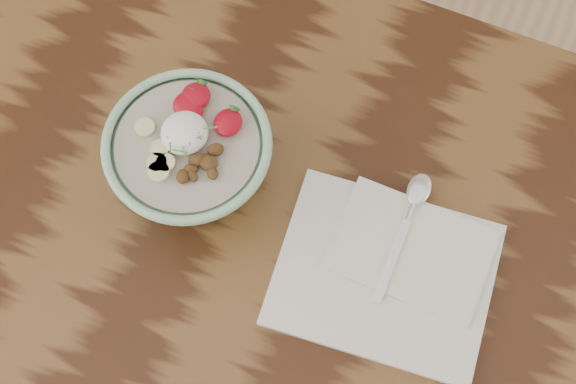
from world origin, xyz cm
name	(u,v)px	position (x,y,z in cm)	size (l,w,h in cm)	color
table	(321,333)	(0.00, 0.00, 65.70)	(160.00, 90.00, 75.00)	#341A0D
breakfast_bowl	(191,158)	(-20.63, 9.72, 81.47)	(19.00, 19.00, 12.72)	#90C19B
napkin	(390,269)	(5.09, 7.96, 75.64)	(26.40, 22.12, 1.52)	white
spoon	(412,207)	(4.88, 15.76, 76.89)	(2.88, 17.01, 0.89)	silver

